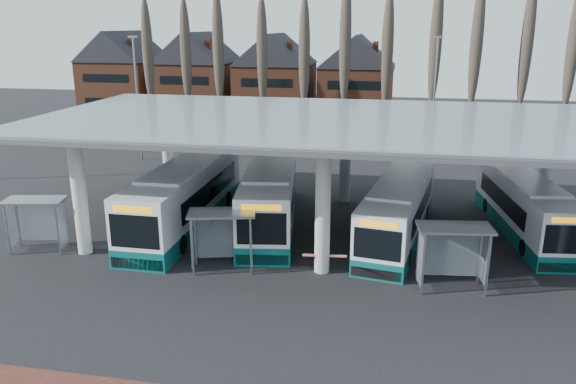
% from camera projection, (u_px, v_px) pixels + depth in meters
% --- Properties ---
extents(ground, '(140.00, 140.00, 0.00)m').
position_uv_depth(ground, '(314.00, 296.00, 23.78)').
color(ground, black).
rests_on(ground, ground).
extents(station_canopy, '(32.00, 16.00, 6.34)m').
position_uv_depth(station_canopy, '(337.00, 130.00, 29.68)').
color(station_canopy, '#B8B8B3').
rests_on(station_canopy, ground).
extents(poplar_row, '(45.10, 1.10, 14.50)m').
position_uv_depth(poplar_row, '(366.00, 50.00, 52.32)').
color(poplar_row, '#473D33').
rests_on(poplar_row, ground).
extents(townhouse_row, '(36.80, 10.30, 12.25)m').
position_uv_depth(townhouse_row, '(237.00, 70.00, 66.33)').
color(townhouse_row, brown).
rests_on(townhouse_row, ground).
extents(lamp_post_a, '(0.80, 0.16, 10.17)m').
position_uv_depth(lamp_post_a, '(137.00, 97.00, 46.20)').
color(lamp_post_a, slate).
rests_on(lamp_post_a, ground).
extents(lamp_post_b, '(0.80, 0.16, 10.17)m').
position_uv_depth(lamp_post_b, '(434.00, 98.00, 45.63)').
color(lamp_post_b, slate).
rests_on(lamp_post_b, ground).
extents(bus_0, '(2.78, 12.83, 3.56)m').
position_uv_depth(bus_0, '(186.00, 197.00, 31.71)').
color(bus_0, white).
rests_on(bus_0, ground).
extents(bus_1, '(4.56, 12.76, 3.47)m').
position_uv_depth(bus_1, '(270.00, 195.00, 32.16)').
color(bus_1, white).
rests_on(bus_1, ground).
extents(bus_2, '(4.19, 11.61, 3.16)m').
position_uv_depth(bus_2, '(398.00, 211.00, 29.89)').
color(bus_2, white).
rests_on(bus_2, ground).
extents(bus_3, '(3.74, 11.29, 3.08)m').
position_uv_depth(bus_3, '(525.00, 207.00, 30.75)').
color(bus_3, white).
rests_on(bus_3, ground).
extents(shelter_0, '(3.15, 2.01, 2.71)m').
position_uv_depth(shelter_0, '(37.00, 213.00, 28.17)').
color(shelter_0, gray).
rests_on(shelter_0, ground).
extents(shelter_1, '(3.34, 2.21, 2.85)m').
position_uv_depth(shelter_1, '(222.00, 227.00, 25.89)').
color(shelter_1, gray).
rests_on(shelter_1, ground).
extents(shelter_2, '(3.27, 1.93, 2.88)m').
position_uv_depth(shelter_2, '(453.00, 243.00, 23.94)').
color(shelter_2, gray).
rests_on(shelter_2, ground).
extents(barrier, '(2.02, 0.65, 1.01)m').
position_uv_depth(barrier, '(325.00, 256.00, 25.81)').
color(barrier, black).
rests_on(barrier, ground).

